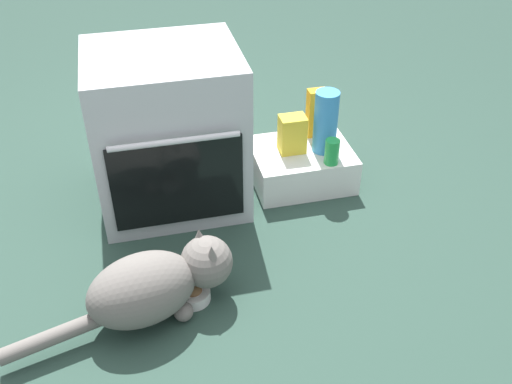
# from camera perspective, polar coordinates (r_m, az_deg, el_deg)

# --- Properties ---
(ground) EXTENTS (8.00, 8.00, 0.00)m
(ground) POSITION_cam_1_polar(r_m,az_deg,el_deg) (2.49, -7.72, -5.48)
(ground) COLOR #284238
(oven) EXTENTS (0.64, 0.59, 0.72)m
(oven) POSITION_cam_1_polar(r_m,az_deg,el_deg) (2.58, -8.57, 5.91)
(oven) COLOR #B7BABF
(oven) RESTS_ON ground
(pantry_cabinet) EXTENTS (0.47, 0.37, 0.18)m
(pantry_cabinet) POSITION_cam_1_polar(r_m,az_deg,el_deg) (2.82, 4.42, 2.66)
(pantry_cabinet) COLOR white
(pantry_cabinet) RESTS_ON ground
(food_bowl) EXTENTS (0.13, 0.13, 0.08)m
(food_bowl) POSITION_cam_1_polar(r_m,az_deg,el_deg) (2.26, -6.17, -9.86)
(food_bowl) COLOR white
(food_bowl) RESTS_ON ground
(cat) EXTENTS (0.84, 0.36, 0.28)m
(cat) POSITION_cam_1_polar(r_m,az_deg,el_deg) (2.14, -9.84, -8.88)
(cat) COLOR slate
(cat) RESTS_ON ground
(juice_carton) EXTENTS (0.09, 0.06, 0.24)m
(juice_carton) POSITION_cam_1_polar(r_m,az_deg,el_deg) (2.84, 5.91, 7.70)
(juice_carton) COLOR orange
(juice_carton) RESTS_ON pantry_cabinet
(soda_can) EXTENTS (0.07, 0.07, 0.12)m
(soda_can) POSITION_cam_1_polar(r_m,az_deg,el_deg) (2.66, 7.43, 3.92)
(soda_can) COLOR green
(soda_can) RESTS_ON pantry_cabinet
(water_bottle) EXTENTS (0.11, 0.11, 0.30)m
(water_bottle) POSITION_cam_1_polar(r_m,az_deg,el_deg) (2.71, 6.82, 6.82)
(water_bottle) COLOR #388CD1
(water_bottle) RESTS_ON pantry_cabinet
(snack_bag) EXTENTS (0.12, 0.09, 0.18)m
(snack_bag) POSITION_cam_1_polar(r_m,az_deg,el_deg) (2.72, 3.56, 5.66)
(snack_bag) COLOR yellow
(snack_bag) RESTS_ON pantry_cabinet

